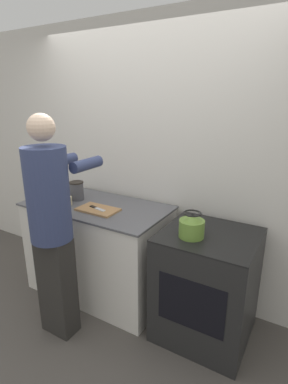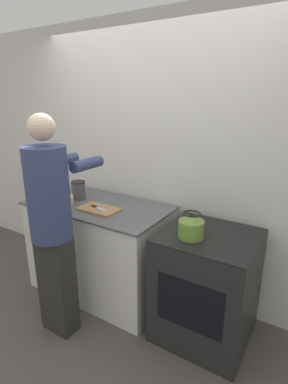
{
  "view_description": "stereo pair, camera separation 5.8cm",
  "coord_description": "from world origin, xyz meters",
  "px_view_note": "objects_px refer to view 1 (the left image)",
  "views": [
    {
      "loc": [
        1.33,
        -1.7,
        1.9
      ],
      "look_at": [
        0.18,
        0.24,
        1.18
      ],
      "focal_mm": 28.0,
      "sensor_mm": 36.0,
      "label": 1
    },
    {
      "loc": [
        1.38,
        -1.67,
        1.9
      ],
      "look_at": [
        0.18,
        0.24,
        1.18
      ],
      "focal_mm": 28.0,
      "sensor_mm": 36.0,
      "label": 2
    }
  ],
  "objects_px": {
    "oven": "(206,285)",
    "kettle": "(192,227)",
    "knife": "(97,208)",
    "cutting_board": "(98,210)",
    "person": "(52,223)",
    "bowl_prep": "(65,201)",
    "canister_jar": "(77,191)"
  },
  "relations": [
    {
      "from": "cutting_board",
      "to": "kettle",
      "type": "relative_size",
      "value": 1.9
    },
    {
      "from": "knife",
      "to": "kettle",
      "type": "bearing_deg",
      "value": 11.55
    },
    {
      "from": "canister_jar",
      "to": "kettle",
      "type": "bearing_deg",
      "value": -6.86
    },
    {
      "from": "oven",
      "to": "cutting_board",
      "type": "bearing_deg",
      "value": -174.52
    },
    {
      "from": "person",
      "to": "knife",
      "type": "xyz_separation_m",
      "value": [
        0.04,
        0.48,
        -0.03
      ]
    },
    {
      "from": "oven",
      "to": "person",
      "type": "distance_m",
      "value": 1.32
    },
    {
      "from": "person",
      "to": "bowl_prep",
      "type": "bearing_deg",
      "value": 124.29
    },
    {
      "from": "cutting_board",
      "to": "knife",
      "type": "xyz_separation_m",
      "value": [
        -0.01,
        -0.0,
        0.01
      ]
    },
    {
      "from": "person",
      "to": "bowl_prep",
      "type": "relative_size",
      "value": 14.25
    },
    {
      "from": "cutting_board",
      "to": "bowl_prep",
      "type": "bearing_deg",
      "value": -173.87
    },
    {
      "from": "cutting_board",
      "to": "knife",
      "type": "height_order",
      "value": "knife"
    },
    {
      "from": "cutting_board",
      "to": "canister_jar",
      "type": "xyz_separation_m",
      "value": [
        -0.37,
        0.13,
        0.08
      ]
    },
    {
      "from": "kettle",
      "to": "canister_jar",
      "type": "height_order",
      "value": "canister_jar"
    },
    {
      "from": "kettle",
      "to": "bowl_prep",
      "type": "distance_m",
      "value": 1.25
    },
    {
      "from": "bowl_prep",
      "to": "canister_jar",
      "type": "relative_size",
      "value": 0.7
    },
    {
      "from": "knife",
      "to": "kettle",
      "type": "height_order",
      "value": "kettle"
    },
    {
      "from": "kettle",
      "to": "person",
      "type": "bearing_deg",
      "value": -153.84
    },
    {
      "from": "person",
      "to": "kettle",
      "type": "distance_m",
      "value": 1.06
    },
    {
      "from": "kettle",
      "to": "knife",
      "type": "bearing_deg",
      "value": 179.05
    },
    {
      "from": "person",
      "to": "knife",
      "type": "bearing_deg",
      "value": 84.78
    },
    {
      "from": "oven",
      "to": "kettle",
      "type": "xyz_separation_m",
      "value": [
        -0.11,
        -0.12,
        0.53
      ]
    },
    {
      "from": "person",
      "to": "bowl_prep",
      "type": "height_order",
      "value": "person"
    },
    {
      "from": "person",
      "to": "oven",
      "type": "bearing_deg",
      "value": 28.86
    },
    {
      "from": "person",
      "to": "cutting_board",
      "type": "height_order",
      "value": "person"
    },
    {
      "from": "cutting_board",
      "to": "bowl_prep",
      "type": "xyz_separation_m",
      "value": [
        -0.36,
        -0.04,
        0.03
      ]
    },
    {
      "from": "oven",
      "to": "knife",
      "type": "distance_m",
      "value": 1.13
    },
    {
      "from": "cutting_board",
      "to": "bowl_prep",
      "type": "relative_size",
      "value": 2.92
    },
    {
      "from": "knife",
      "to": "oven",
      "type": "bearing_deg",
      "value": 18.18
    },
    {
      "from": "knife",
      "to": "canister_jar",
      "type": "bearing_deg",
      "value": 171.58
    },
    {
      "from": "kettle",
      "to": "cutting_board",
      "type": "bearing_deg",
      "value": 178.78
    },
    {
      "from": "knife",
      "to": "kettle",
      "type": "distance_m",
      "value": 0.91
    },
    {
      "from": "knife",
      "to": "bowl_prep",
      "type": "relative_size",
      "value": 1.52
    }
  ]
}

